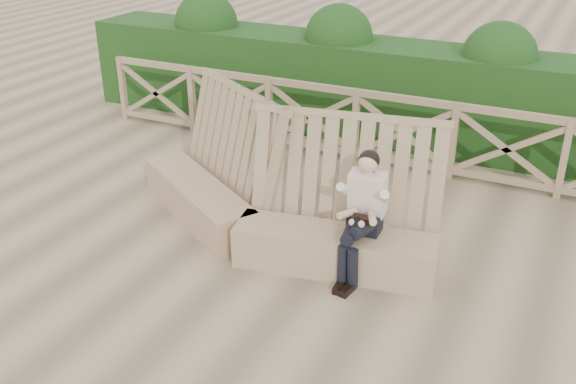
% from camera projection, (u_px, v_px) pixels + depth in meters
% --- Properties ---
extents(ground, '(60.00, 60.00, 0.00)m').
position_uv_depth(ground, '(296.00, 292.00, 6.51)').
color(ground, brown).
rests_on(ground, ground).
extents(bench, '(4.09, 1.79, 1.59)m').
position_uv_depth(bench, '(266.00, 208.00, 7.33)').
color(bench, '#87664D').
rests_on(bench, ground).
extents(woman, '(0.39, 0.81, 1.36)m').
position_uv_depth(woman, '(363.00, 210.00, 6.54)').
color(woman, black).
rests_on(woman, ground).
extents(guardrail, '(10.10, 0.09, 1.10)m').
position_uv_depth(guardrail, '(402.00, 133.00, 9.09)').
color(guardrail, olive).
rests_on(guardrail, ground).
extents(hedge, '(12.00, 1.20, 1.50)m').
position_uv_depth(hedge, '(426.00, 97.00, 9.98)').
color(hedge, black).
rests_on(hedge, ground).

